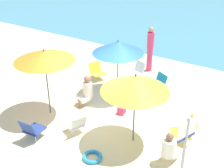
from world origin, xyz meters
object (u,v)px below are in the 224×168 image
object	(u,v)px
beach_chair_d	(137,70)
person_b	(170,148)
umbrella_yellow	(135,84)
warning_sign	(184,151)
swim_ring	(92,157)
beach_chair_f	(32,129)
umbrella_orange	(44,56)
person_c	(87,90)
beach_chair_a	(185,130)
umbrella_blue	(118,47)
beach_bag	(122,110)
beach_chair_b	(77,124)
beach_chair_e	(97,71)
person_a	(150,49)
beach_chair_c	(158,83)

from	to	relation	value
beach_chair_d	person_b	distance (m)	4.58
umbrella_yellow	warning_sign	world-z (taller)	warning_sign
beach_chair_d	swim_ring	bearing A→B (deg)	33.10
beach_chair_f	person_b	bearing A→B (deg)	-76.08
umbrella_orange	person_c	world-z (taller)	umbrella_orange
beach_chair_a	person_c	bearing A→B (deg)	-35.54
person_c	swim_ring	size ratio (longest dim) A/B	1.99
umbrella_blue	beach_bag	world-z (taller)	umbrella_blue
umbrella_orange	beach_chair_d	world-z (taller)	umbrella_orange
beach_chair_f	beach_chair_a	bearing A→B (deg)	-63.09
beach_chair_d	warning_sign	world-z (taller)	warning_sign
beach_chair_a	beach_chair_b	size ratio (longest dim) A/B	1.21
umbrella_yellow	beach_chair_e	distance (m)	4.12
beach_chair_a	beach_bag	distance (m)	2.13
umbrella_blue	person_a	size ratio (longest dim) A/B	1.08
beach_chair_f	person_b	distance (m)	3.61
beach_chair_b	umbrella_blue	bearing A→B (deg)	-60.97
umbrella_orange	umbrella_blue	size ratio (longest dim) A/B	1.09
umbrella_orange	beach_chair_a	world-z (taller)	umbrella_orange
warning_sign	umbrella_orange	bearing A→B (deg)	-172.75
beach_bag	warning_sign	bearing A→B (deg)	-40.61
beach_chair_d	beach_chair_e	xyz separation A→B (m)	(-1.28, -0.81, -0.01)
umbrella_orange	beach_chair_c	world-z (taller)	umbrella_orange
person_b	beach_bag	distance (m)	2.43
umbrella_blue	beach_bag	size ratio (longest dim) A/B	7.72
beach_chair_e	person_b	xyz separation A→B (m)	(4.07, -2.83, 0.13)
umbrella_yellow	beach_bag	xyz separation A→B (m)	(-0.92, 0.97, -1.60)
person_c	warning_sign	xyz separation A→B (m)	(3.91, -2.19, 0.89)
person_a	person_c	bearing A→B (deg)	-128.06
umbrella_yellow	person_a	world-z (taller)	umbrella_yellow
umbrella_blue	beach_chair_c	world-z (taller)	umbrella_blue
beach_chair_d	beach_chair_a	bearing A→B (deg)	65.59
beach_chair_c	beach_chair_e	world-z (taller)	beach_chair_e
beach_chair_c	swim_ring	world-z (taller)	beach_chair_c
beach_chair_c	beach_bag	bearing A→B (deg)	20.58
umbrella_orange	umbrella_blue	distance (m)	2.44
beach_chair_f	beach_chair_c	bearing A→B (deg)	-25.59
beach_chair_e	beach_bag	size ratio (longest dim) A/B	2.82
beach_chair_f	beach_chair_b	bearing A→B (deg)	-48.89
beach_chair_f	swim_ring	world-z (taller)	beach_chair_f
beach_chair_b	person_c	bearing A→B (deg)	-40.02
beach_chair_b	beach_chair_c	size ratio (longest dim) A/B	0.84
beach_chair_f	beach_bag	size ratio (longest dim) A/B	2.63
person_c	beach_chair_d	bearing A→B (deg)	-177.68
beach_chair_b	beach_chair_c	xyz separation A→B (m)	(0.85, 3.43, -0.03)
umbrella_yellow	warning_sign	xyz separation A→B (m)	(1.76, -1.33, -0.33)
beach_chair_f	person_a	size ratio (longest dim) A/B	0.37
umbrella_blue	beach_chair_a	world-z (taller)	umbrella_blue
beach_chair_d	swim_ring	size ratio (longest dim) A/B	1.34
beach_chair_e	person_b	size ratio (longest dim) A/B	0.79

